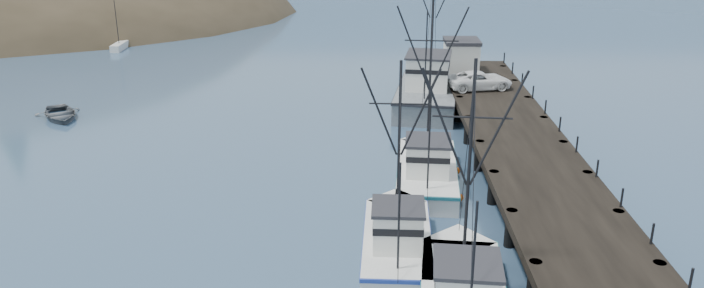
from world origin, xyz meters
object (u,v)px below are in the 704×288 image
object	(u,v)px
trawler_mid	(397,240)
pickup_truck	(480,80)
work_vessel	(429,87)
pier	(521,146)
pier_shed	(461,55)
trawler_far	(427,169)
motorboat	(60,118)

from	to	relation	value
trawler_mid	pickup_truck	size ratio (longest dim) A/B	1.93
work_vessel	pier	bearing A→B (deg)	-73.99
pier_shed	pickup_truck	bearing A→B (deg)	-82.65
trawler_mid	trawler_far	bearing A→B (deg)	76.40
pickup_truck	trawler_far	bearing A→B (deg)	147.61
trawler_far	work_vessel	xyz separation A→B (m)	(1.64, 17.32, 0.41)
work_vessel	trawler_mid	bearing A→B (deg)	-98.26
work_vessel	pier_shed	xyz separation A→B (m)	(2.92, 2.59, 2.19)
pier_shed	pier	bearing A→B (deg)	-85.24
trawler_far	pickup_truck	xyz separation A→B (m)	(5.30, 14.12, 1.89)
motorboat	pier_shed	bearing A→B (deg)	-17.25
trawler_mid	motorboat	size ratio (longest dim) A/B	2.02
pier	trawler_far	size ratio (longest dim) A/B	3.90
pier	pier_shed	bearing A→B (deg)	94.76
pier_shed	motorboat	bearing A→B (deg)	-166.45
pier_shed	work_vessel	bearing A→B (deg)	-138.45
pier_shed	pickup_truck	size ratio (longest dim) A/B	0.63
pier_shed	motorboat	size ratio (longest dim) A/B	0.66
pier	pickup_truck	world-z (taller)	pickup_truck
trawler_mid	pickup_truck	xyz separation A→B (m)	(7.50, 23.21, 1.89)
work_vessel	pier_shed	distance (m)	4.48
trawler_mid	trawler_far	world-z (taller)	trawler_far
pier	pickup_truck	xyz separation A→B (m)	(-0.75, 12.21, 1.02)
trawler_far	motorboat	size ratio (longest dim) A/B	2.31
trawler_mid	work_vessel	bearing A→B (deg)	81.74
pier_shed	pickup_truck	world-z (taller)	pier_shed
pier_shed	trawler_far	bearing A→B (deg)	-102.89
trawler_far	pickup_truck	size ratio (longest dim) A/B	2.21
trawler_far	work_vessel	size ratio (longest dim) A/B	0.70
trawler_mid	trawler_far	distance (m)	9.35
trawler_mid	pier_shed	size ratio (longest dim) A/B	3.08
trawler_far	pier_shed	size ratio (longest dim) A/B	3.53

